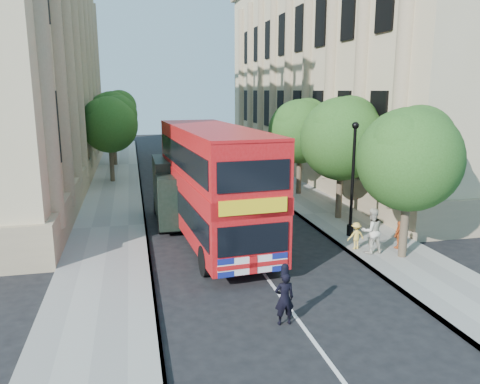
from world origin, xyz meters
TOP-DOWN VIEW (x-y plane):
  - ground at (0.00, 0.00)m, footprint 120.00×120.00m
  - pavement_right at (5.75, 10.00)m, footprint 3.50×80.00m
  - pavement_left at (-5.75, 10.00)m, footprint 3.50×80.00m
  - building_right at (13.80, 24.00)m, footprint 12.00×38.00m
  - tree_right_near at (5.84, 3.03)m, footprint 4.00×4.00m
  - tree_right_mid at (5.84, 9.03)m, footprint 4.20×4.20m
  - tree_right_far at (5.84, 15.03)m, footprint 4.00×4.00m
  - tree_left_far at (-5.96, 22.03)m, footprint 4.00×4.00m
  - tree_left_back at (-5.96, 30.03)m, footprint 4.20×4.20m
  - lamp_post at (5.00, 6.00)m, footprint 0.32×0.32m
  - double_decker_bus at (-1.14, 6.97)m, footprint 3.65×10.95m
  - box_van at (-2.34, 10.42)m, footprint 2.30×5.58m
  - police_constable at (-0.48, -1.00)m, footprint 0.58×0.38m
  - woman_pedestrian at (4.77, 3.65)m, footprint 0.92×0.72m
  - child_a at (6.19, 3.91)m, footprint 0.74×0.57m
  - child_b at (4.40, 4.26)m, footprint 0.76×0.46m

SIDE VIEW (x-z plane):
  - ground at x=0.00m, z-range 0.00..0.00m
  - pavement_right at x=5.75m, z-range 0.00..0.12m
  - pavement_left at x=-5.75m, z-range 0.00..0.12m
  - child_b at x=4.40m, z-range 0.12..1.26m
  - child_a at x=6.19m, z-range 0.12..1.29m
  - police_constable at x=-0.48m, z-range 0.00..1.58m
  - woman_pedestrian at x=4.77m, z-range 0.12..2.00m
  - box_van at x=-2.34m, z-range -0.03..3.15m
  - lamp_post at x=5.00m, z-range -0.07..5.09m
  - double_decker_bus at x=-1.14m, z-range 0.26..5.24m
  - tree_right_near at x=5.84m, z-range 1.21..7.29m
  - tree_right_far at x=5.84m, z-range 1.24..7.39m
  - tree_left_far at x=-5.96m, z-range 1.30..7.59m
  - tree_right_mid at x=5.84m, z-range 1.26..7.63m
  - tree_left_back at x=-5.96m, z-range 1.38..8.03m
  - building_right at x=13.80m, z-range 0.00..18.00m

